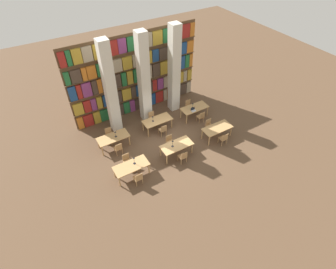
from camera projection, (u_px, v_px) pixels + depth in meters
ground_plane at (167, 142)px, 16.35m from camera, size 40.00×40.00×0.00m
bookshelf_bank at (136, 76)px, 17.09m from camera, size 8.94×0.35×5.50m
pillar_left at (110, 89)px, 15.27m from camera, size 0.63×0.63×6.00m
pillar_center at (144, 79)px, 16.10m from camera, size 0.63×0.63×6.00m
pillar_right at (174, 70)px, 16.93m from camera, size 0.63×0.63×6.00m
reading_table_0 at (131, 167)px, 13.93m from camera, size 1.88×0.87×0.77m
chair_0 at (138, 178)px, 13.63m from camera, size 0.42×0.40×0.88m
chair_1 at (127, 160)px, 14.55m from camera, size 0.42×0.40×0.88m
desk_lamp_0 at (134, 159)px, 13.76m from camera, size 0.14×0.14×0.50m
reading_table_1 at (177, 146)px, 15.09m from camera, size 1.88×0.87×0.77m
chair_2 at (183, 157)px, 14.76m from camera, size 0.42×0.40×0.88m
chair_3 at (170, 141)px, 15.68m from camera, size 0.42×0.40×0.88m
desk_lamp_1 at (173, 142)px, 14.74m from camera, size 0.14×0.14×0.47m
reading_table_2 at (217, 129)px, 16.21m from camera, size 1.88×0.87×0.77m
chair_4 at (224, 138)px, 15.87m from camera, size 0.42×0.40×0.88m
chair_5 at (209, 125)px, 16.79m from camera, size 0.42×0.40×0.88m
reading_table_3 at (113, 138)px, 15.58m from camera, size 1.88×0.87×0.77m
chair_6 at (118, 148)px, 15.26m from camera, size 0.42×0.40×0.88m
chair_7 at (109, 134)px, 16.18m from camera, size 0.42×0.40×0.88m
desk_lamp_2 at (115, 133)px, 15.37m from camera, size 0.14×0.14×0.41m
reading_table_4 at (157, 121)px, 16.78m from camera, size 1.88×0.87×0.77m
chair_8 at (163, 130)px, 16.46m from camera, size 0.42×0.40×0.88m
chair_9 at (152, 117)px, 17.38m from camera, size 0.42×0.40×0.88m
desk_lamp_3 at (153, 118)px, 16.44m from camera, size 0.14×0.14×0.41m
reading_table_5 at (195, 109)px, 17.75m from camera, size 1.88×0.87×0.77m
chair_10 at (201, 117)px, 17.45m from camera, size 0.42×0.40×0.88m
chair_11 at (189, 106)px, 18.36m from camera, size 0.42×0.40×0.88m
desk_lamp_4 at (193, 105)px, 17.48m from camera, size 0.14×0.14×0.40m
laptop at (193, 110)px, 17.41m from camera, size 0.32×0.22×0.21m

